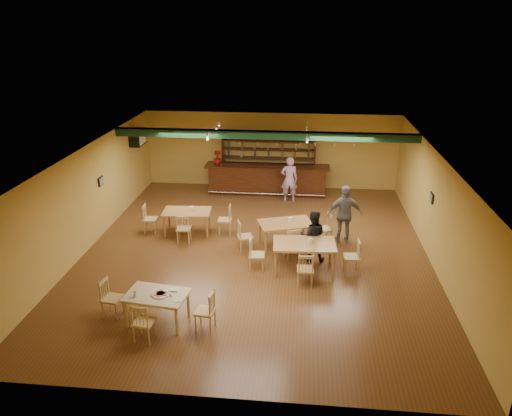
# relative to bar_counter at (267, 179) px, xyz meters

# --- Properties ---
(floor) EXTENTS (12.00, 12.00, 0.00)m
(floor) POSITION_rel_bar_counter_xyz_m (0.07, -5.15, -0.56)
(floor) COLOR brown
(floor) RESTS_ON ground
(ceiling_beam) EXTENTS (10.00, 0.30, 0.25)m
(ceiling_beam) POSITION_rel_bar_counter_xyz_m (0.07, -2.35, 2.31)
(ceiling_beam) COLOR #103119
(ceiling_beam) RESTS_ON ceiling
(track_rail_left) EXTENTS (0.05, 2.50, 0.05)m
(track_rail_left) POSITION_rel_bar_counter_xyz_m (-1.73, -1.75, 2.38)
(track_rail_left) COLOR white
(track_rail_left) RESTS_ON ceiling
(track_rail_right) EXTENTS (0.05, 2.50, 0.05)m
(track_rail_right) POSITION_rel_bar_counter_xyz_m (1.47, -1.75, 2.38)
(track_rail_right) COLOR white
(track_rail_right) RESTS_ON ceiling
(ac_unit) EXTENTS (0.34, 0.70, 0.48)m
(ac_unit) POSITION_rel_bar_counter_xyz_m (-4.73, -0.95, 1.79)
(ac_unit) COLOR white
(ac_unit) RESTS_ON wall_left
(picture_left) EXTENTS (0.04, 0.34, 0.28)m
(picture_left) POSITION_rel_bar_counter_xyz_m (-4.90, -4.15, 1.14)
(picture_left) COLOR black
(picture_left) RESTS_ON wall_left
(picture_right) EXTENTS (0.04, 0.34, 0.28)m
(picture_right) POSITION_rel_bar_counter_xyz_m (5.04, -4.65, 1.14)
(picture_right) COLOR black
(picture_right) RESTS_ON wall_right
(bar_counter) EXTENTS (4.79, 0.85, 1.13)m
(bar_counter) POSITION_rel_bar_counter_xyz_m (0.00, 0.00, 0.00)
(bar_counter) COLOR #37150B
(bar_counter) RESTS_ON ground
(back_bar_hutch) EXTENTS (3.70, 0.40, 2.28)m
(back_bar_hutch) POSITION_rel_bar_counter_xyz_m (0.00, 0.63, 0.57)
(back_bar_hutch) COLOR #37150B
(back_bar_hutch) RESTS_ON ground
(poinsettia) EXTENTS (0.38, 0.38, 0.53)m
(poinsettia) POSITION_rel_bar_counter_xyz_m (-1.94, 0.00, 0.83)
(poinsettia) COLOR maroon
(poinsettia) RESTS_ON bar_counter
(dining_table_a) EXTENTS (1.55, 1.00, 0.75)m
(dining_table_a) POSITION_rel_bar_counter_xyz_m (-2.24, -4.01, -0.19)
(dining_table_a) COLOR olive
(dining_table_a) RESTS_ON ground
(dining_table_b) EXTENTS (1.78, 1.38, 0.78)m
(dining_table_b) POSITION_rel_bar_counter_xyz_m (0.92, -4.71, -0.17)
(dining_table_b) COLOR olive
(dining_table_b) RESTS_ON ground
(dining_table_d) EXTENTS (1.72, 1.09, 0.84)m
(dining_table_d) POSITION_rel_bar_counter_xyz_m (1.49, -6.18, -0.15)
(dining_table_d) COLOR olive
(dining_table_d) RESTS_ON ground
(near_table) EXTENTS (1.46, 1.05, 0.73)m
(near_table) POSITION_rel_bar_counter_xyz_m (-1.78, -8.92, -0.20)
(near_table) COLOR tan
(near_table) RESTS_ON ground
(pizza_tray) EXTENTS (0.52, 0.52, 0.01)m
(pizza_tray) POSITION_rel_bar_counter_xyz_m (-1.69, -8.92, 0.17)
(pizza_tray) COLOR silver
(pizza_tray) RESTS_ON near_table
(parmesan_shaker) EXTENTS (0.08, 0.08, 0.11)m
(parmesan_shaker) POSITION_rel_bar_counter_xyz_m (-2.22, -9.07, 0.22)
(parmesan_shaker) COLOR #EAE5C6
(parmesan_shaker) RESTS_ON near_table
(napkin_stack) EXTENTS (0.20, 0.15, 0.03)m
(napkin_stack) POSITION_rel_bar_counter_xyz_m (-1.44, -8.73, 0.18)
(napkin_stack) COLOR white
(napkin_stack) RESTS_ON near_table
(pizza_server) EXTENTS (0.30, 0.28, 0.00)m
(pizza_server) POSITION_rel_bar_counter_xyz_m (-1.54, -8.87, 0.18)
(pizza_server) COLOR silver
(pizza_server) RESTS_ON pizza_tray
(side_plate) EXTENTS (0.25, 0.25, 0.01)m
(side_plate) POSITION_rel_bar_counter_xyz_m (-1.25, -9.12, 0.17)
(side_plate) COLOR white
(side_plate) RESTS_ON near_table
(patron_bar) EXTENTS (0.67, 0.48, 1.73)m
(patron_bar) POSITION_rel_bar_counter_xyz_m (0.88, -0.83, 0.30)
(patron_bar) COLOR #844597
(patron_bar) RESTS_ON ground
(patron_right_a) EXTENTS (0.73, 0.57, 1.50)m
(patron_right_a) POSITION_rel_bar_counter_xyz_m (1.72, -5.51, 0.18)
(patron_right_a) COLOR black
(patron_right_a) RESTS_ON ground
(patron_right_b) EXTENTS (1.10, 0.54, 1.81)m
(patron_right_b) POSITION_rel_bar_counter_xyz_m (2.69, -4.18, 0.34)
(patron_right_b) COLOR gray
(patron_right_b) RESTS_ON ground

